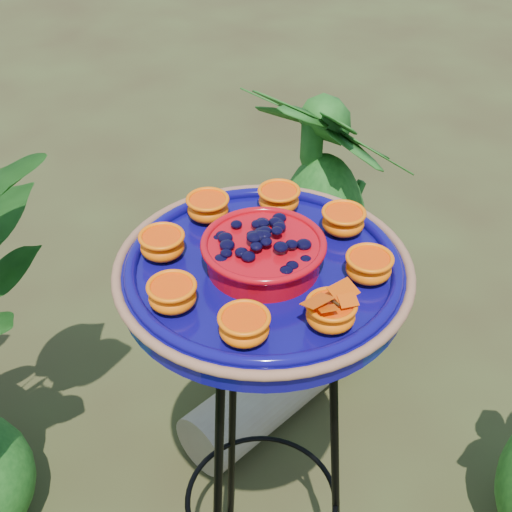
# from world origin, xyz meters

# --- Properties ---
(tripod_stand) EXTENTS (0.36, 0.37, 0.92)m
(tripod_stand) POSITION_xyz_m (0.00, -0.08, 0.56)
(tripod_stand) COLOR black
(tripod_stand) RESTS_ON ground
(feeder_dish) EXTENTS (0.50, 0.50, 0.11)m
(feeder_dish) POSITION_xyz_m (0.00, -0.08, 0.96)
(feeder_dish) COLOR #0C085F
(feeder_dish) RESTS_ON tripod_stand
(driftwood_log) EXTENTS (0.58, 0.32, 0.18)m
(driftwood_log) POSITION_xyz_m (0.27, 0.34, 0.09)
(driftwood_log) COLOR gray
(driftwood_log) RESTS_ON ground
(shrub_back_right) EXTENTS (0.63, 0.63, 0.91)m
(shrub_back_right) POSITION_xyz_m (0.57, 0.54, 0.46)
(shrub_back_right) COLOR #144512
(shrub_back_right) RESTS_ON ground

